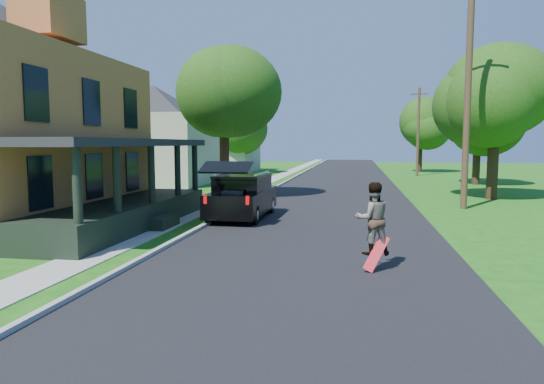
% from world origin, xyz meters
% --- Properties ---
extents(ground, '(140.00, 140.00, 0.00)m').
position_xyz_m(ground, '(0.00, 0.00, 0.00)').
color(ground, '#125B12').
rests_on(ground, ground).
extents(street, '(8.00, 120.00, 0.02)m').
position_xyz_m(street, '(0.00, 20.00, 0.00)').
color(street, black).
rests_on(street, ground).
extents(curb, '(0.15, 120.00, 0.12)m').
position_xyz_m(curb, '(-4.05, 20.00, 0.00)').
color(curb, '#9E9E99').
rests_on(curb, ground).
extents(sidewalk, '(1.30, 120.00, 0.03)m').
position_xyz_m(sidewalk, '(-5.60, 20.00, 0.00)').
color(sidewalk, gray).
rests_on(sidewalk, ground).
extents(front_walk, '(6.50, 1.20, 0.03)m').
position_xyz_m(front_walk, '(-9.50, 6.00, 0.00)').
color(front_walk, gray).
rests_on(front_walk, ground).
extents(neighbor_house_mid, '(12.78, 12.78, 8.30)m').
position_xyz_m(neighbor_house_mid, '(-13.50, 24.00, 4.19)').
color(neighbor_house_mid, '#9B9A8A').
rests_on(neighbor_house_mid, ground).
extents(neighbor_house_far, '(12.78, 12.78, 8.30)m').
position_xyz_m(neighbor_house_far, '(-13.50, 40.00, 4.19)').
color(neighbor_house_far, '#9B9A8A').
rests_on(neighbor_house_far, ground).
extents(black_suv, '(2.00, 5.03, 2.33)m').
position_xyz_m(black_suv, '(-3.20, 8.72, 0.89)').
color(black_suv, black).
rests_on(black_suv, ground).
extents(skateboarder, '(0.97, 0.85, 1.70)m').
position_xyz_m(skateboarder, '(1.66, 1.50, 1.22)').
color(skateboarder, black).
rests_on(skateboarder, ground).
extents(skateboard, '(0.62, 0.41, 0.86)m').
position_xyz_m(skateboard, '(1.75, 1.27, 0.42)').
color(skateboard, red).
rests_on(skateboard, ground).
extents(tree_left_mid, '(7.11, 6.89, 8.50)m').
position_xyz_m(tree_left_mid, '(-6.05, 16.24, 5.55)').
color(tree_left_mid, black).
rests_on(tree_left_mid, ground).
extents(tree_left_far, '(6.40, 6.13, 7.43)m').
position_xyz_m(tree_left_far, '(-10.52, 37.26, 4.81)').
color(tree_left_far, black).
rests_on(tree_left_far, ground).
extents(tree_right_near, '(6.56, 6.71, 8.60)m').
position_xyz_m(tree_right_near, '(8.36, 17.47, 5.60)').
color(tree_right_near, black).
rests_on(tree_right_near, ground).
extents(tree_right_mid, '(6.42, 6.16, 7.84)m').
position_xyz_m(tree_right_mid, '(9.77, 27.23, 5.11)').
color(tree_right_mid, black).
rests_on(tree_right_mid, ground).
extents(tree_right_far, '(6.72, 6.35, 7.99)m').
position_xyz_m(tree_right_far, '(7.68, 42.90, 5.26)').
color(tree_right_far, black).
rests_on(tree_right_far, ground).
extents(utility_pole_near, '(1.76, 0.63, 11.14)m').
position_xyz_m(utility_pole_near, '(6.10, 13.15, 5.73)').
color(utility_pole_near, '#41341E').
rests_on(utility_pole_near, ground).
extents(utility_pole_far, '(1.47, 0.43, 7.98)m').
position_xyz_m(utility_pole_far, '(6.73, 36.08, 4.12)').
color(utility_pole_far, '#41341E').
rests_on(utility_pole_far, ground).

